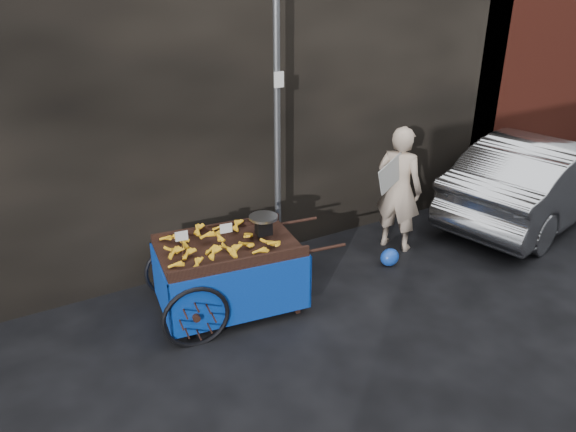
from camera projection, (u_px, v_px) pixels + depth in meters
ground at (311, 316)px, 6.33m from camera, size 80.00×80.00×0.00m
building_wall at (236, 54)px, 7.51m from camera, size 13.50×2.00×5.00m
street_pole at (277, 112)px, 6.65m from camera, size 0.12×0.10×4.00m
banana_cart at (225, 254)px, 6.16m from camera, size 2.22×1.24×1.15m
vendor at (399, 189)px, 7.50m from camera, size 0.86×0.75×1.72m
plastic_bag at (390, 257)px, 7.32m from camera, size 0.26×0.21×0.24m
parked_car at (542, 177)px, 8.52m from camera, size 4.15×2.27×1.30m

